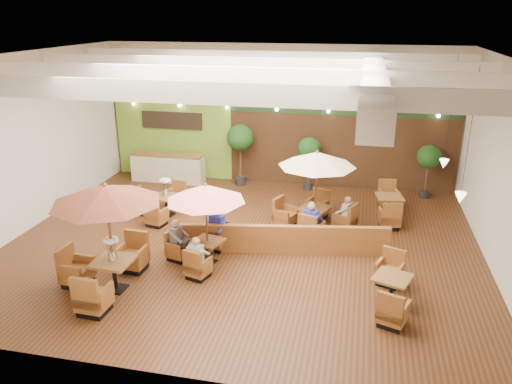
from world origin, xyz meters
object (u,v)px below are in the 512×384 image
(topiary_0, at_px, (240,140))
(diner_3, at_px, (312,218))
(table_2, at_px, (316,176))
(diner_4, at_px, (346,210))
(table_3, at_px, (160,203))
(topiary_2, at_px, (429,159))
(service_counter, at_px, (168,167))
(topiary_1, at_px, (309,151))
(table_4, at_px, (391,290))
(table_5, at_px, (389,207))
(diner_0, at_px, (197,253))
(booth_divider, at_px, (281,239))
(diner_2, at_px, (178,236))
(diner_1, at_px, (216,225))
(table_0, at_px, (105,215))
(table_1, at_px, (204,205))

(topiary_0, bearing_deg, diner_3, -54.56)
(table_2, bearing_deg, diner_4, 21.52)
(table_3, relative_size, topiary_2, 1.24)
(service_counter, bearing_deg, topiary_1, 1.99)
(table_4, height_order, topiary_2, topiary_2)
(diner_3, bearing_deg, service_counter, 162.92)
(service_counter, distance_m, table_5, 9.02)
(table_2, xyz_separation_m, topiary_2, (3.78, 3.79, -0.28))
(table_2, height_order, table_3, table_2)
(service_counter, xyz_separation_m, diner_0, (3.73, -7.38, 0.15))
(service_counter, xyz_separation_m, topiary_1, (5.77, 0.20, 0.98))
(booth_divider, bearing_deg, table_3, 146.77)
(table_2, xyz_separation_m, diner_3, (0.00, -0.96, -1.02))
(table_5, relative_size, diner_2, 3.48)
(table_2, xyz_separation_m, diner_1, (-2.68, -2.06, -1.02))
(diner_4, bearing_deg, topiary_2, -14.65)
(table_3, bearing_deg, table_0, -69.47)
(table_4, distance_m, diner_3, 3.79)
(topiary_2, height_order, diner_2, topiary_2)
(diner_0, bearing_deg, table_5, 59.51)
(topiary_0, distance_m, topiary_1, 2.75)
(topiary_0, relative_size, diner_0, 3.37)
(diner_0, bearing_deg, table_0, -139.13)
(table_3, height_order, topiary_0, topiary_0)
(table_5, bearing_deg, diner_1, -153.84)
(table_5, bearing_deg, topiary_0, 149.27)
(table_0, relative_size, table_3, 1.14)
(topiary_2, bearing_deg, diner_0, -130.46)
(booth_divider, bearing_deg, table_1, -162.28)
(service_counter, height_order, diner_4, diner_4)
(table_2, bearing_deg, booth_divider, -90.40)
(service_counter, relative_size, table_5, 1.13)
(table_0, height_order, diner_2, table_0)
(topiary_1, distance_m, topiary_2, 4.43)
(booth_divider, xyz_separation_m, topiary_1, (0.12, 5.70, 1.13))
(table_2, height_order, topiary_1, table_2)
(table_5, distance_m, diner_0, 7.35)
(table_2, bearing_deg, table_0, -112.26)
(table_0, height_order, table_4, table_0)
(diner_4, bearing_deg, table_3, 111.19)
(diner_0, relative_size, diner_2, 0.97)
(diner_3, bearing_deg, table_3, -172.85)
(table_0, distance_m, diner_0, 2.54)
(topiary_0, bearing_deg, table_3, -117.64)
(service_counter, distance_m, table_0, 8.71)
(table_3, bearing_deg, service_counter, 119.38)
(table_4, distance_m, table_5, 5.53)
(table_2, bearing_deg, diner_0, -103.78)
(table_1, bearing_deg, topiary_0, 112.29)
(table_2, distance_m, diner_1, 3.53)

